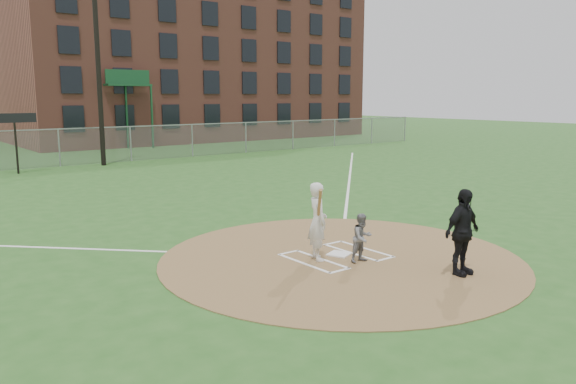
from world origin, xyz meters
TOP-DOWN VIEW (x-y plane):
  - ground at (0.00, 0.00)m, footprint 140.00×140.00m
  - dirt_circle at (0.00, 0.00)m, footprint 8.40×8.40m
  - home_plate at (0.12, 0.18)m, footprint 0.63×0.63m
  - foul_line_first at (9.00, 9.00)m, footprint 17.04×17.04m
  - catcher at (0.15, -0.55)m, footprint 0.55×0.43m
  - umpire at (1.13, -2.48)m, footprint 1.08×0.47m
  - batters_boxes at (0.00, 0.15)m, footprint 2.08×1.88m
  - batter_at_plate at (-0.54, 0.20)m, footprint 0.83×1.05m
  - outfield_fence at (0.00, 22.00)m, footprint 56.08×0.08m
  - brick_warehouse at (16.00, 37.96)m, footprint 30.00×17.17m
  - light_pole at (2.00, 21.00)m, footprint 1.20×0.30m
  - scoreboard_sign at (-2.50, 20.20)m, footprint 2.00×0.10m

SIDE VIEW (x-z plane):
  - ground at x=0.00m, z-range 0.00..0.00m
  - foul_line_first at x=9.00m, z-range 0.00..0.01m
  - dirt_circle at x=0.00m, z-range 0.00..0.02m
  - batters_boxes at x=0.00m, z-range 0.02..0.03m
  - home_plate at x=0.12m, z-range 0.02..0.05m
  - catcher at x=0.15m, z-range 0.02..1.14m
  - batter_at_plate at x=-0.54m, z-range 0.02..1.82m
  - umpire at x=1.13m, z-range 0.02..1.85m
  - outfield_fence at x=0.00m, z-range 0.00..2.03m
  - scoreboard_sign at x=-2.50m, z-range 0.92..3.85m
  - light_pole at x=2.00m, z-range 0.50..12.72m
  - brick_warehouse at x=16.00m, z-range 0.00..15.00m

